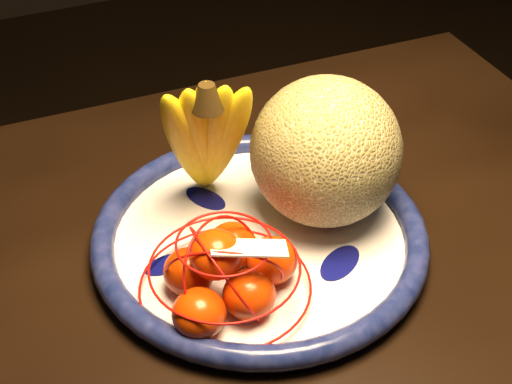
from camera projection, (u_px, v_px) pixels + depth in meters
name	position (u px, v px, depth m)	size (l,w,h in m)	color
fruit_bowl	(260.00, 237.00, 0.85)	(0.36, 0.36, 0.03)	white
cantaloupe	(326.00, 151.00, 0.83)	(0.16, 0.16, 0.16)	olive
banana_bunch	(205.00, 133.00, 0.83)	(0.12, 0.12, 0.19)	yellow
mandarin_bag	(226.00, 273.00, 0.76)	(0.21, 0.21, 0.11)	#E73500
price_tag	(249.00, 248.00, 0.73)	(0.07, 0.03, 0.00)	white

